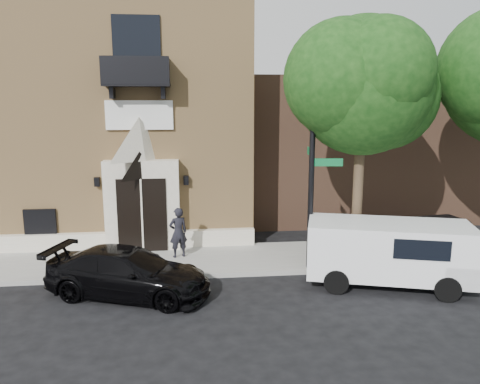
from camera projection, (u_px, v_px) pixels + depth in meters
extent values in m
plane|color=black|center=(169.00, 280.00, 14.30)|extent=(120.00, 120.00, 0.00)
cube|color=gray|center=(201.00, 260.00, 15.85)|extent=(42.00, 3.00, 0.15)
cube|color=tan|center=(106.00, 121.00, 20.92)|extent=(12.00, 10.00, 9.00)
cube|color=black|center=(100.00, 11.00, 20.03)|extent=(12.20, 10.20, 0.30)
cube|color=silver|center=(88.00, 241.00, 16.71)|extent=(12.00, 0.30, 0.60)
cube|color=silver|center=(143.00, 205.00, 16.54)|extent=(2.60, 0.55, 3.20)
pyramid|color=silver|center=(140.00, 139.00, 16.08)|extent=(2.60, 0.55, 1.50)
cube|color=black|center=(142.00, 215.00, 16.31)|extent=(1.70, 0.06, 2.60)
cube|color=silver|center=(142.00, 216.00, 16.28)|extent=(0.06, 0.04, 2.60)
cube|color=white|center=(139.00, 115.00, 16.12)|extent=(2.30, 0.10, 1.00)
cube|color=black|center=(137.00, 85.00, 15.54)|extent=(2.20, 0.90, 0.10)
cube|color=black|center=(135.00, 70.00, 15.04)|extent=(2.20, 0.06, 0.90)
cube|color=black|center=(104.00, 71.00, 15.35)|extent=(0.06, 0.90, 0.90)
cube|color=black|center=(168.00, 71.00, 15.56)|extent=(0.06, 0.90, 0.90)
cube|color=black|center=(137.00, 49.00, 15.72)|extent=(1.60, 0.08, 2.20)
cube|color=black|center=(40.00, 223.00, 16.48)|extent=(1.10, 0.10, 1.00)
cube|color=#ED4821|center=(41.00, 223.00, 16.51)|extent=(0.85, 0.06, 0.75)
cube|color=black|center=(97.00, 182.00, 16.34)|extent=(0.18, 0.18, 0.32)
cube|color=black|center=(186.00, 180.00, 16.66)|extent=(0.18, 0.18, 0.32)
cube|color=brown|center=(414.00, 144.00, 23.69)|extent=(18.00, 8.00, 6.40)
cylinder|color=#38281C|center=(357.00, 201.00, 14.92)|extent=(0.32, 0.32, 4.20)
sphere|color=#10360E|center=(363.00, 86.00, 14.23)|extent=(4.20, 4.20, 4.20)
sphere|color=#10360E|center=(384.00, 96.00, 14.66)|extent=(3.36, 3.36, 3.36)
sphere|color=#10360E|center=(343.00, 79.00, 13.92)|extent=(3.57, 3.57, 3.57)
sphere|color=#10360E|center=(379.00, 71.00, 13.49)|extent=(3.15, 3.15, 3.15)
imported|color=black|center=(128.00, 273.00, 13.05)|extent=(4.99, 3.26, 1.34)
cube|color=white|center=(388.00, 249.00, 13.69)|extent=(4.97, 3.08, 1.58)
cube|color=white|center=(454.00, 268.00, 13.45)|extent=(1.41, 2.04, 0.65)
cube|color=black|center=(470.00, 244.00, 13.24)|extent=(0.71, 1.59, 0.65)
cube|color=black|center=(422.00, 250.00, 12.59)|extent=(1.44, 0.45, 0.56)
cylinder|color=black|center=(336.00, 282.00, 13.24)|extent=(0.74, 0.42, 0.71)
cylinder|color=black|center=(335.00, 261.00, 14.94)|extent=(0.74, 0.42, 0.71)
cylinder|color=black|center=(447.00, 289.00, 12.72)|extent=(0.74, 0.42, 0.71)
cylinder|color=black|center=(433.00, 267.00, 14.43)|extent=(0.74, 0.42, 0.71)
cylinder|color=black|center=(312.00, 166.00, 14.37)|extent=(0.17, 0.17, 6.54)
cube|color=#0D6434|center=(328.00, 162.00, 14.35)|extent=(0.93, 0.14, 0.24)
cube|color=#0D6434|center=(310.00, 152.00, 14.78)|extent=(0.14, 0.93, 0.24)
cylinder|color=#B60B25|center=(336.00, 264.00, 15.15)|extent=(0.35, 0.35, 0.08)
cylinder|color=#B60B25|center=(337.00, 255.00, 15.09)|extent=(0.25, 0.25, 0.53)
sphere|color=#B60B25|center=(337.00, 246.00, 15.03)|extent=(0.25, 0.25, 0.25)
cylinder|color=#B60B25|center=(337.00, 254.00, 15.08)|extent=(0.44, 0.12, 0.12)
cube|color=#103C1E|center=(433.00, 240.00, 15.91)|extent=(2.07, 1.35, 1.18)
cube|color=black|center=(435.00, 221.00, 15.78)|extent=(2.13, 1.41, 0.13)
imported|color=#516C2F|center=(164.00, 239.00, 16.83)|extent=(0.66, 0.58, 0.69)
imported|color=black|center=(178.00, 232.00, 15.80)|extent=(0.73, 0.59, 1.72)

